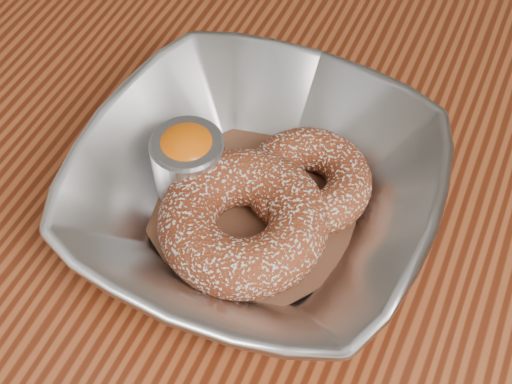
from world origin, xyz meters
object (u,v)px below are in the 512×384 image
at_px(serving_bowl, 256,193).
at_px(donut_back, 308,181).
at_px(table, 350,276).
at_px(donut_front, 243,221).
at_px(ramekin, 189,161).

relative_size(serving_bowl, donut_back, 2.72).
distance_m(table, serving_bowl, 0.15).
distance_m(serving_bowl, donut_front, 0.02).
distance_m(serving_bowl, ramekin, 0.05).
xyz_separation_m(table, donut_back, (-0.04, -0.02, 0.12)).
height_order(donut_front, ramekin, ramekin).
bearing_deg(ramekin, donut_front, -26.13).
bearing_deg(donut_front, ramekin, 153.87).
distance_m(donut_back, donut_front, 0.06).
distance_m(donut_front, ramekin, 0.06).
relative_size(table, donut_back, 13.76).
relative_size(table, serving_bowl, 5.06).
xyz_separation_m(serving_bowl, ramekin, (-0.05, 0.00, 0.01)).
height_order(donut_back, donut_front, donut_front).
distance_m(table, ramekin, 0.18).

